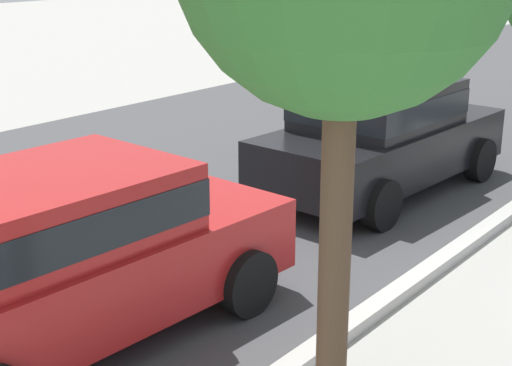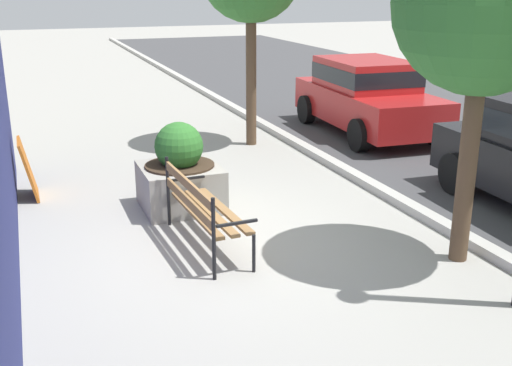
# 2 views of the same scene
# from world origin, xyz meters

# --- Properties ---
(street_surface) EXTENTS (60.00, 9.00, 0.01)m
(street_surface) POSITION_xyz_m (0.00, 7.50, 0.00)
(street_surface) COLOR #424244
(street_surface) RESTS_ON ground
(curb_stone) EXTENTS (60.00, 0.20, 0.12)m
(curb_stone) POSITION_xyz_m (0.00, 2.90, 0.06)
(curb_stone) COLOR #B2AFA8
(curb_stone) RESTS_ON ground
(parked_car_red) EXTENTS (4.18, 2.08, 1.56)m
(parked_car_red) POSITION_xyz_m (-4.87, 4.77, 0.84)
(parked_car_red) COLOR #B21E1E
(parked_car_red) RESTS_ON ground
(parked_car_black) EXTENTS (4.18, 2.08, 1.56)m
(parked_car_black) POSITION_xyz_m (0.53, 4.77, 0.84)
(parked_car_black) COLOR black
(parked_car_black) RESTS_ON ground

